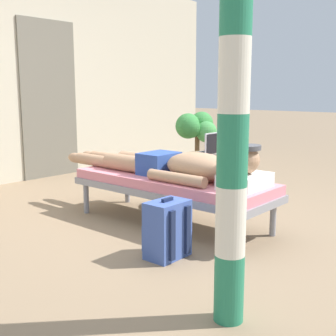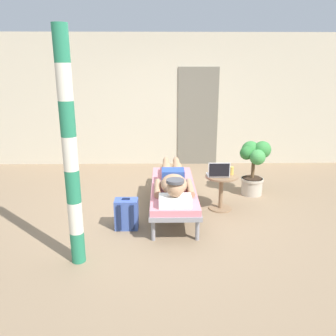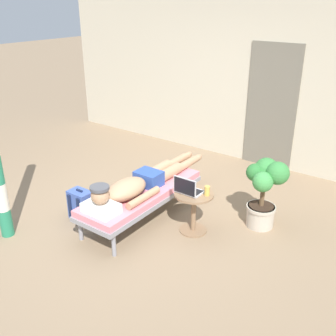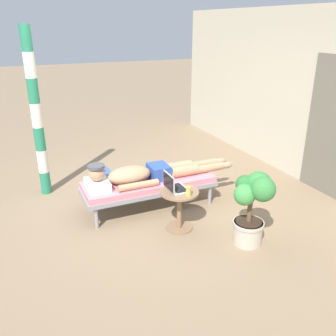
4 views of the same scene
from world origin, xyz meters
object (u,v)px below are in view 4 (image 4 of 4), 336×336
(laptop, at_px, (174,186))
(side_table, at_px, (179,203))
(lounge_chair, at_px, (149,184))
(drink_glass, at_px, (189,191))
(potted_plant, at_px, (253,203))
(person_reclining, at_px, (145,173))
(porch_post, at_px, (36,115))
(backpack, at_px, (104,183))

(laptop, bearing_deg, side_table, 40.52)
(lounge_chair, bearing_deg, drink_glass, 11.20)
(lounge_chair, relative_size, potted_plant, 2.08)
(drink_glass, bearing_deg, lounge_chair, -168.80)
(lounge_chair, xyz_separation_m, person_reclining, (0.00, -0.05, 0.17))
(lounge_chair, relative_size, person_reclining, 0.85)
(drink_glass, bearing_deg, potted_plant, 50.19)
(person_reclining, bearing_deg, porch_post, -131.15)
(side_table, xyz_separation_m, potted_plant, (0.63, 0.62, 0.17))
(porch_post, bearing_deg, person_reclining, 48.85)
(side_table, distance_m, potted_plant, 0.90)
(laptop, relative_size, backpack, 0.73)
(backpack, bearing_deg, side_table, 24.53)
(side_table, bearing_deg, backpack, -155.47)
(lounge_chair, bearing_deg, potted_plant, 29.12)
(side_table, xyz_separation_m, laptop, (-0.06, -0.05, 0.23))
(side_table, bearing_deg, potted_plant, 44.63)
(drink_glass, xyz_separation_m, porch_post, (-1.94, -1.45, 0.63))
(person_reclining, xyz_separation_m, porch_post, (-1.08, -1.23, 0.70))
(side_table, relative_size, backpack, 1.23)
(drink_glass, bearing_deg, person_reclining, -165.43)
(person_reclining, bearing_deg, potted_plant, 30.82)
(drink_glass, distance_m, potted_plant, 0.75)
(person_reclining, bearing_deg, lounge_chair, 90.00)
(lounge_chair, relative_size, laptop, 5.98)
(person_reclining, xyz_separation_m, side_table, (0.71, 0.18, -0.16))
(person_reclining, relative_size, potted_plant, 2.43)
(backpack, relative_size, porch_post, 0.17)
(potted_plant, bearing_deg, lounge_chair, -150.88)
(lounge_chair, relative_size, porch_post, 0.76)
(lounge_chair, height_order, person_reclining, person_reclining)
(side_table, relative_size, potted_plant, 0.59)
(lounge_chair, distance_m, backpack, 0.81)
(laptop, distance_m, backpack, 1.45)
(person_reclining, xyz_separation_m, backpack, (-0.63, -0.43, -0.32))
(person_reclining, height_order, backpack, person_reclining)
(laptop, bearing_deg, drink_glass, 24.82)
(laptop, bearing_deg, porch_post, -141.82)
(laptop, height_order, potted_plant, potted_plant)
(drink_glass, height_order, backpack, drink_glass)
(person_reclining, relative_size, side_table, 4.15)
(laptop, relative_size, porch_post, 0.13)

